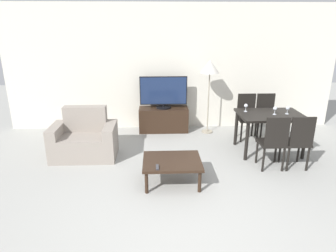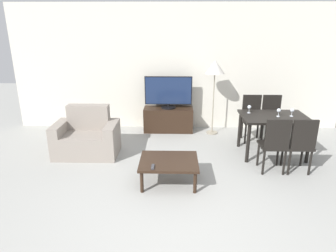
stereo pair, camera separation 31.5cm
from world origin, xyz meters
name	(u,v)px [view 1 (the left image)]	position (x,y,z in m)	size (l,w,h in m)	color
ground_plane	(190,231)	(0.00, 0.00, 0.00)	(18.00, 18.00, 0.00)	#9E9E99
wall_back	(172,68)	(0.00, 3.74, 1.35)	(7.26, 0.06, 2.70)	silver
armchair	(85,140)	(-1.65, 2.15, 0.31)	(1.12, 0.70, 0.87)	gray
tv_stand	(164,119)	(-0.20, 3.45, 0.26)	(1.07, 0.44, 0.53)	black
tv	(163,92)	(-0.20, 3.45, 0.87)	(1.02, 0.32, 0.69)	black
coffee_table	(172,163)	(-0.14, 1.14, 0.32)	(0.86, 0.70, 0.36)	black
dining_table	(270,119)	(1.70, 2.22, 0.63)	(1.14, 0.82, 0.73)	black
dining_chair_near	(274,140)	(1.50, 1.49, 0.51)	(0.40, 0.40, 0.92)	black
dining_chair_far	(266,114)	(1.90, 2.94, 0.51)	(0.40, 0.40, 0.92)	black
dining_chair_near_right	(298,140)	(1.90, 1.49, 0.51)	(0.40, 0.40, 0.92)	black
dining_chair_far_left	(247,114)	(1.50, 2.94, 0.51)	(0.40, 0.40, 0.92)	black
floor_lamp	(210,69)	(0.75, 3.31, 1.38)	(0.40, 0.40, 1.57)	gray
remote_primary	(157,167)	(-0.37, 0.89, 0.37)	(0.04, 0.15, 0.02)	#38383D
wine_glass_left	(288,109)	(1.98, 2.19, 0.83)	(0.07, 0.07, 0.15)	silver
wine_glass_center	(246,106)	(1.29, 2.39, 0.83)	(0.07, 0.07, 0.15)	silver
wine_glass_right	(275,109)	(1.75, 2.17, 0.83)	(0.07, 0.07, 0.15)	silver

